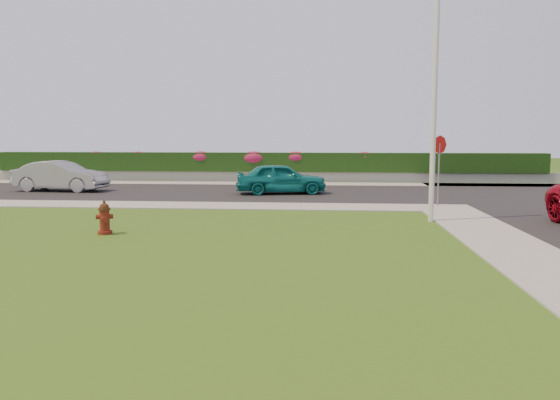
# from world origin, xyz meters

# --- Properties ---
(ground) EXTENTS (120.00, 120.00, 0.00)m
(ground) POSITION_xyz_m (0.00, 0.00, 0.00)
(ground) COLOR black
(ground) RESTS_ON ground
(street_far) EXTENTS (26.00, 8.00, 0.04)m
(street_far) POSITION_xyz_m (-5.00, 14.00, 0.02)
(street_far) COLOR black
(street_far) RESTS_ON ground
(sidewalk_far) EXTENTS (24.00, 2.00, 0.04)m
(sidewalk_far) POSITION_xyz_m (-6.00, 9.00, 0.02)
(sidewalk_far) COLOR gray
(sidewalk_far) RESTS_ON ground
(curb_corner) EXTENTS (2.00, 2.00, 0.04)m
(curb_corner) POSITION_xyz_m (7.00, 9.00, 0.02)
(curb_corner) COLOR gray
(curb_corner) RESTS_ON ground
(sidewalk_beyond) EXTENTS (34.00, 2.00, 0.04)m
(sidewalk_beyond) POSITION_xyz_m (-1.00, 19.00, 0.02)
(sidewalk_beyond) COLOR gray
(sidewalk_beyond) RESTS_ON ground
(retaining_wall) EXTENTS (34.00, 0.40, 0.60)m
(retaining_wall) POSITION_xyz_m (-1.00, 20.50, 0.30)
(retaining_wall) COLOR gray
(retaining_wall) RESTS_ON ground
(hedge) EXTENTS (32.00, 0.90, 1.10)m
(hedge) POSITION_xyz_m (-1.00, 20.60, 1.15)
(hedge) COLOR black
(hedge) RESTS_ON retaining_wall
(fire_hydrant) EXTENTS (0.47, 0.44, 0.90)m
(fire_hydrant) POSITION_xyz_m (-3.28, 2.85, 0.43)
(fire_hydrant) COLOR #53120D
(fire_hydrant) RESTS_ON ground
(sedan_teal) EXTENTS (4.32, 2.39, 1.39)m
(sedan_teal) POSITION_xyz_m (0.59, 13.44, 0.74)
(sedan_teal) COLOR #0D6967
(sedan_teal) RESTS_ON street_far
(sedan_silver) EXTENTS (4.45, 1.84, 1.43)m
(sedan_silver) POSITION_xyz_m (-9.97, 13.75, 0.76)
(sedan_silver) COLOR #95969C
(sedan_silver) RESTS_ON street_far
(utility_pole) EXTENTS (0.16, 0.16, 6.74)m
(utility_pole) POSITION_xyz_m (5.87, 5.82, 3.37)
(utility_pole) COLOR silver
(utility_pole) RESTS_ON ground
(stop_sign) EXTENTS (0.61, 0.43, 2.68)m
(stop_sign) POSITION_xyz_m (6.85, 9.67, 2.00)
(stop_sign) COLOR slate
(stop_sign) RESTS_ON ground
(flower_clump_a) EXTENTS (1.05, 0.68, 0.53)m
(flower_clump_a) POSITION_xyz_m (-11.12, 20.50, 1.49)
(flower_clump_a) COLOR #B01E4A
(flower_clump_a) RESTS_ON hedge
(flower_clump_b) EXTENTS (1.05, 0.67, 0.52)m
(flower_clump_b) POSITION_xyz_m (-8.53, 20.50, 1.49)
(flower_clump_b) COLOR #B01E4A
(flower_clump_b) RESTS_ON hedge
(flower_clump_c) EXTENTS (1.36, 0.88, 0.68)m
(flower_clump_c) POSITION_xyz_m (-4.74, 20.50, 1.43)
(flower_clump_c) COLOR #B01E4A
(flower_clump_c) RESTS_ON hedge
(flower_clump_d) EXTENTS (1.54, 0.99, 0.77)m
(flower_clump_d) POSITION_xyz_m (-1.59, 20.50, 1.40)
(flower_clump_d) COLOR #B01E4A
(flower_clump_d) RESTS_ON hedge
(flower_clump_e) EXTENTS (1.34, 0.86, 0.67)m
(flower_clump_e) POSITION_xyz_m (0.86, 20.50, 1.43)
(flower_clump_e) COLOR #B01E4A
(flower_clump_e) RESTS_ON hedge
(flower_clump_f) EXTENTS (1.11, 0.71, 0.55)m
(flower_clump_f) POSITION_xyz_m (4.83, 20.50, 1.48)
(flower_clump_f) COLOR #B01E4A
(flower_clump_f) RESTS_ON hedge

